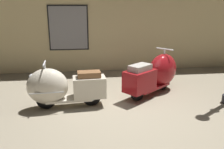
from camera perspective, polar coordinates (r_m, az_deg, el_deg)
ground_plane at (r=4.79m, az=4.68°, el=-9.86°), size 60.00×60.00×0.00m
showroom_back_wall at (r=7.85m, az=-1.62°, el=14.86°), size 18.00×0.63×3.84m
scooter_0 at (r=5.08m, az=-12.46°, el=-3.05°), size 1.68×0.58×1.01m
scooter_1 at (r=5.92m, az=10.77°, el=0.23°), size 1.73×1.51×1.10m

